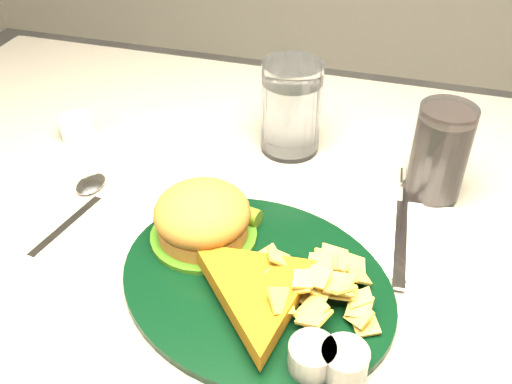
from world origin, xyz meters
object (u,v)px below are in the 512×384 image
water_glass (291,108)px  cola_glass (440,154)px  fork_napkin (401,235)px  dinner_plate (256,262)px

water_glass → cola_glass: bearing=-15.5°
water_glass → cola_glass: size_ratio=1.03×
cola_glass → fork_napkin: 0.12m
fork_napkin → dinner_plate: bearing=-144.0°
water_glass → cola_glass: (0.20, -0.05, -0.00)m
water_glass → fork_napkin: size_ratio=0.67×
dinner_plate → fork_napkin: size_ratio=1.57×
dinner_plate → cola_glass: 0.27m
water_glass → fork_napkin: water_glass is taller
fork_napkin → water_glass: bearing=134.7°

